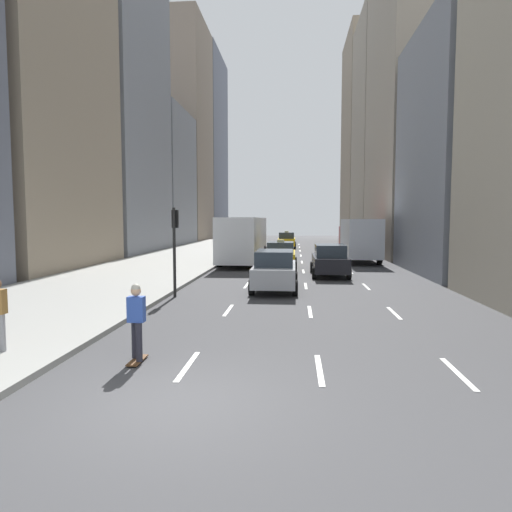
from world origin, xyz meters
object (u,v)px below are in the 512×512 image
at_px(box_truck, 359,239).
at_px(skateboarder, 136,319).
at_px(sedan_black_near, 275,270).
at_px(traffic_light_pole, 175,237).
at_px(city_bus, 244,238).
at_px(taxi_second, 287,240).
at_px(taxi_lead, 281,255).
at_px(sedan_silver_behind, 330,260).

height_order(box_truck, skateboarder, box_truck).
bearing_deg(skateboarder, sedan_black_near, 76.20).
bearing_deg(sedan_black_near, traffic_light_pole, -153.41).
height_order(city_bus, skateboarder, city_bus).
xyz_separation_m(taxi_second, box_truck, (5.60, -14.89, 0.83)).
bearing_deg(taxi_lead, city_bus, 122.71).
relative_size(sedan_black_near, sedan_silver_behind, 1.02).
bearing_deg(sedan_black_near, city_bus, 102.25).
relative_size(sedan_silver_behind, city_bus, 0.40).
bearing_deg(taxi_second, taxi_lead, -90.00).
bearing_deg(taxi_lead, sedan_silver_behind, -49.19).
distance_m(box_truck, traffic_light_pole, 18.90).
xyz_separation_m(city_bus, traffic_light_pole, (-1.14, -14.93, 0.62)).
relative_size(skateboarder, traffic_light_pole, 0.48).
bearing_deg(taxi_lead, taxi_second, 90.00).
bearing_deg(skateboarder, sedan_silver_behind, 71.21).
bearing_deg(traffic_light_pole, taxi_second, 82.78).
xyz_separation_m(sedan_black_near, traffic_light_pole, (-3.95, -1.98, 1.50)).
relative_size(city_bus, traffic_light_pole, 3.22).
xyz_separation_m(box_truck, skateboarder, (-8.16, -24.76, -0.75)).
xyz_separation_m(taxi_lead, skateboarder, (-2.56, -19.01, 0.08)).
distance_m(taxi_lead, sedan_black_near, 8.57).
relative_size(city_bus, skateboarder, 6.65).
height_order(sedan_black_near, city_bus, city_bus).
height_order(city_bus, traffic_light_pole, traffic_light_pole).
bearing_deg(taxi_second, sedan_black_near, -90.00).
distance_m(taxi_second, traffic_light_pole, 31.48).
bearing_deg(city_bus, taxi_lead, -57.29).
height_order(taxi_second, city_bus, city_bus).
height_order(skateboarder, traffic_light_pole, traffic_light_pole).
relative_size(taxi_lead, skateboarder, 2.52).
bearing_deg(city_bus, box_truck, 9.27).
bearing_deg(box_truck, taxi_second, 110.61).
bearing_deg(sedan_black_near, box_truck, 68.64).
distance_m(taxi_second, skateboarder, 39.73).
xyz_separation_m(sedan_silver_behind, city_bus, (-5.61, 7.62, 0.89)).
bearing_deg(sedan_silver_behind, skateboarder, -108.79).
bearing_deg(city_bus, taxi_second, 80.19).
bearing_deg(box_truck, sedan_silver_behind, -107.29).
xyz_separation_m(skateboarder, traffic_light_pole, (-1.39, 8.46, 1.45)).
height_order(sedan_silver_behind, skateboarder, sedan_silver_behind).
height_order(taxi_lead, skateboarder, taxi_lead).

